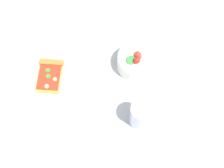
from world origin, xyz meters
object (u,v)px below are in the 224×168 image
Objects in this scene: pizza_slice_main at (50,74)px; soda_glass at (141,115)px; salad_bowl at (136,61)px; plate at (62,79)px.

pizza_slice_main is 0.34m from soda_glass.
soda_glass is at bearing 85.35° from pizza_slice_main.
pizza_slice_main is 1.10× the size of salad_bowl.
pizza_slice_main reaches higher than plate.
soda_glass is (0.18, 0.08, 0.01)m from salad_bowl.
salad_bowl is at bearing -155.16° from soda_glass.
soda_glass reaches higher than pizza_slice_main.
salad_bowl is 1.19× the size of soda_glass.
salad_bowl is (-0.15, 0.21, 0.03)m from plate.
plate is at bearing -55.41° from salad_bowl.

